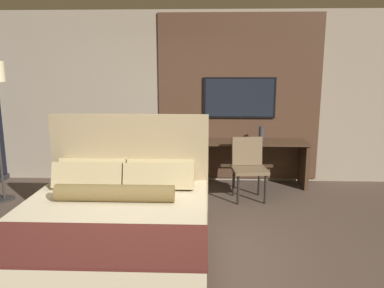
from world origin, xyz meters
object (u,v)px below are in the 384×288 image
object	(u,v)px
bed	(112,230)
vase_tall	(261,134)
desk_chair	(248,163)
vase_short	(202,137)
desk	(239,154)
tv	(239,98)

from	to	relation	value
bed	vase_tall	bearing A→B (deg)	55.85
desk_chair	vase_short	world-z (taller)	desk_chair
desk_chair	desk	bearing A→B (deg)	91.61
desk	desk_chair	world-z (taller)	desk_chair
vase_tall	vase_short	world-z (taller)	vase_tall
bed	tv	bearing A→B (deg)	63.25
desk	tv	xyz separation A→B (m)	(0.00, 0.21, 0.90)
tv	desk_chair	xyz separation A→B (m)	(0.08, -0.82, -0.88)
desk	desk_chair	xyz separation A→B (m)	(0.08, -0.62, 0.02)
desk	vase_tall	size ratio (longest dim) A/B	9.09
tv	vase_tall	distance (m)	0.69
bed	vase_tall	world-z (taller)	bed
desk	vase_short	size ratio (longest dim) A/B	14.62
bed	vase_short	bearing A→B (deg)	72.27
bed	tv	size ratio (longest dim) A/B	1.78
desk_chair	vase_short	xyz separation A→B (m)	(-0.69, 0.55, 0.28)
desk	vase_short	world-z (taller)	vase_short
vase_short	desk	bearing A→B (deg)	6.32
bed	vase_tall	size ratio (longest dim) A/B	8.88
bed	desk_chair	xyz separation A→B (m)	(1.51, 2.02, 0.16)
desk	tv	world-z (taller)	tv
bed	vase_tall	xyz separation A→B (m)	(1.77, 2.61, 0.49)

